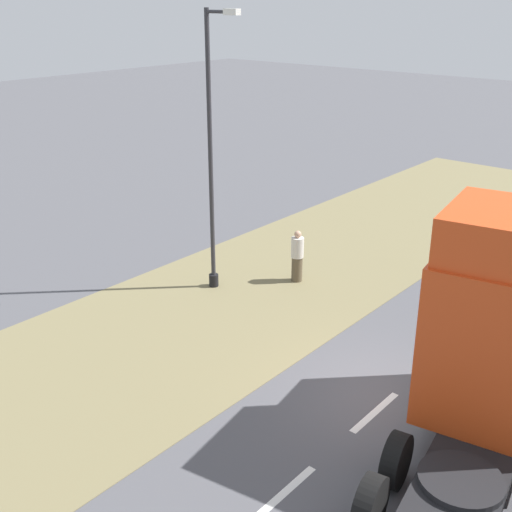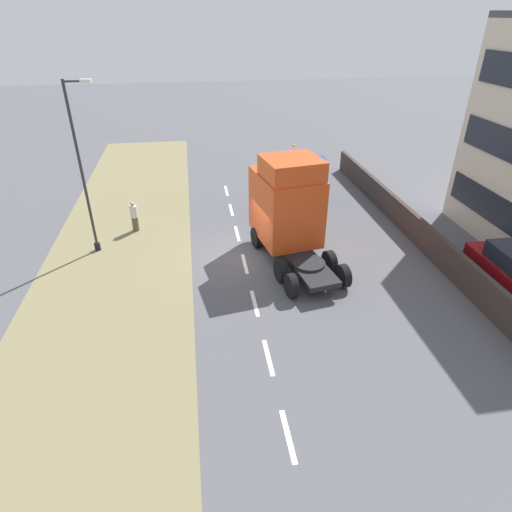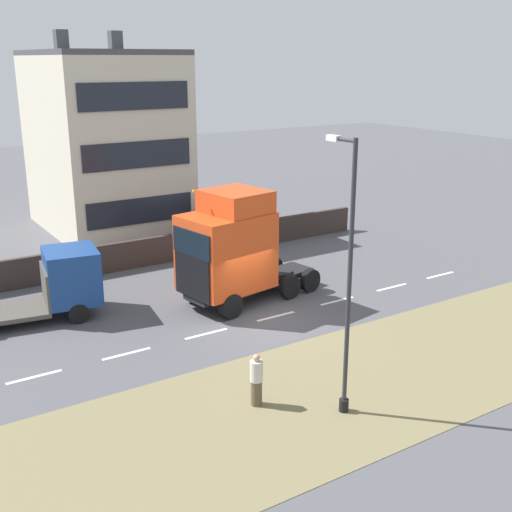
# 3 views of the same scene
# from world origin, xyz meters

# --- Properties ---
(ground_plane) EXTENTS (120.00, 120.00, 0.00)m
(ground_plane) POSITION_xyz_m (0.00, 0.00, 0.00)
(ground_plane) COLOR #515156
(ground_plane) RESTS_ON ground
(grass_verge) EXTENTS (7.00, 44.00, 0.01)m
(grass_verge) POSITION_xyz_m (-6.00, 0.00, 0.01)
(grass_verge) COLOR olive
(grass_verge) RESTS_ON ground
(lane_markings) EXTENTS (0.16, 21.00, 0.00)m
(lane_markings) POSITION_xyz_m (0.00, -0.70, 0.00)
(lane_markings) COLOR white
(lane_markings) RESTS_ON ground
(boundary_wall) EXTENTS (0.25, 24.00, 1.42)m
(boundary_wall) POSITION_xyz_m (9.00, 0.00, 0.71)
(boundary_wall) COLOR #382D28
(boundary_wall) RESTS_ON ground
(building_block) EXTENTS (10.07, 7.16, 11.56)m
(building_block) POSITION_xyz_m (17.37, -0.16, 5.24)
(building_block) COLOR beige
(building_block) RESTS_ON ground
(lorry_cab) EXTENTS (3.65, 6.66, 5.00)m
(lorry_cab) POSITION_xyz_m (2.17, 0.10, 2.43)
(lorry_cab) COLOR black
(lorry_cab) RESTS_ON ground
(flatbed_truck) EXTENTS (3.17, 6.11, 2.73)m
(flatbed_truck) POSITION_xyz_m (4.74, 6.52, 1.44)
(flatbed_truck) COLOR navy
(flatbed_truck) RESTS_ON ground
(parked_car) EXTENTS (1.89, 4.28, 2.04)m
(parked_car) POSITION_xyz_m (10.68, -4.70, 0.99)
(parked_car) COLOR maroon
(parked_car) RESTS_ON ground
(lamp_post) EXTENTS (1.26, 0.29, 8.03)m
(lamp_post) POSITION_xyz_m (-7.04, 1.73, 3.80)
(lamp_post) COLOR black
(lamp_post) RESTS_ON ground
(pedestrian) EXTENTS (0.39, 0.39, 1.67)m
(pedestrian) POSITION_xyz_m (-5.42, 3.71, 0.82)
(pedestrian) COLOR brown
(pedestrian) RESTS_ON ground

